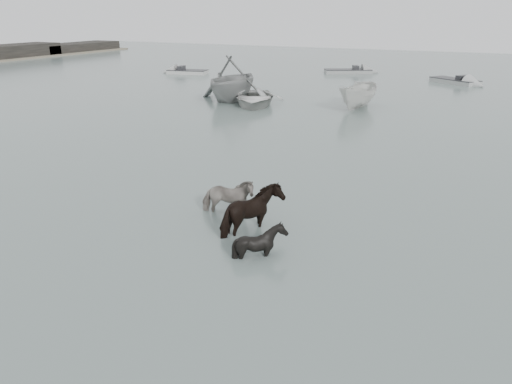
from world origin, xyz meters
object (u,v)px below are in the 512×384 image
at_px(pony_pinto, 228,192).
at_px(rowboat_lead, 254,96).
at_px(pony_black, 260,233).
at_px(pony_dark, 253,204).

distance_m(pony_pinto, rowboat_lead, 18.80).
relative_size(pony_black, rowboat_lead, 0.24).
bearing_deg(rowboat_lead, pony_pinto, -88.25).
bearing_deg(pony_pinto, rowboat_lead, 3.84).
height_order(pony_pinto, rowboat_lead, pony_pinto).
distance_m(pony_pinto, pony_black, 2.96).
bearing_deg(pony_pinto, pony_black, -154.81).
xyz_separation_m(pony_pinto, pony_dark, (1.30, -0.85, 0.12)).
distance_m(pony_dark, rowboat_lead, 20.12).
bearing_deg(pony_black, rowboat_lead, 29.56).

